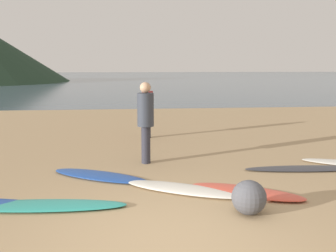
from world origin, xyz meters
TOP-DOWN VIEW (x-y plane):
  - ground_plane at (0.00, 10.00)m, footprint 120.00×120.00m
  - ocean_water at (0.00, 64.43)m, footprint 140.00×100.00m
  - surfboard_1 at (-1.84, 1.36)m, footprint 2.72×0.72m
  - surfboard_2 at (-1.04, 2.87)m, footprint 2.14×1.56m
  - surfboard_3 at (0.49, 1.89)m, footprint 2.19×1.53m
  - surfboard_4 at (1.54, 1.63)m, footprint 2.00×1.49m
  - surfboard_5 at (3.29, 2.95)m, footprint 2.69×0.62m
  - person_0 at (0.12, 6.84)m, footprint 0.33×0.33m
  - person_1 at (-0.08, 3.87)m, footprint 0.37×0.37m
  - beach_rock_near at (1.30, 0.78)m, footprint 0.52×0.52m

SIDE VIEW (x-z plane):
  - ground_plane at x=0.00m, z-range -0.20..0.00m
  - ocean_water at x=0.00m, z-range 0.00..0.00m
  - surfboard_5 at x=3.29m, z-range 0.00..0.06m
  - surfboard_2 at x=-1.04m, z-range 0.00..0.07m
  - surfboard_1 at x=-1.84m, z-range 0.00..0.08m
  - surfboard_3 at x=0.49m, z-range 0.00..0.08m
  - surfboard_4 at x=1.54m, z-range 0.00..0.09m
  - beach_rock_near at x=1.30m, z-range 0.00..0.52m
  - person_0 at x=0.12m, z-range 0.15..1.78m
  - person_1 at x=-0.08m, z-range 0.16..1.98m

